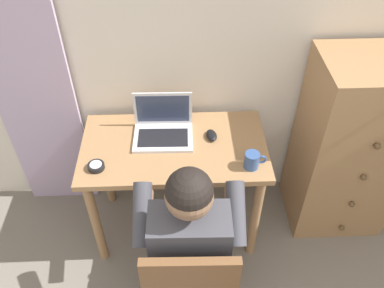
% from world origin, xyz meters
% --- Properties ---
extents(wall_back, '(4.80, 0.05, 2.50)m').
position_xyz_m(wall_back, '(0.00, 2.20, 1.25)').
color(wall_back, beige).
rests_on(wall_back, ground_plane).
extents(curtain_panel, '(0.47, 0.03, 2.29)m').
position_xyz_m(curtain_panel, '(-1.16, 2.13, 1.15)').
color(curtain_panel, '#B29EBC').
rests_on(curtain_panel, ground_plane).
extents(desk, '(1.06, 0.59, 0.74)m').
position_xyz_m(desk, '(-0.34, 1.84, 0.62)').
color(desk, '#9E754C').
rests_on(desk, ground_plane).
extents(dresser, '(0.59, 0.50, 1.23)m').
position_xyz_m(dresser, '(0.73, 1.91, 0.61)').
color(dresser, '#9E754C').
rests_on(dresser, ground_plane).
extents(chair, '(0.43, 0.41, 0.88)m').
position_xyz_m(chair, '(-0.28, 1.12, 0.49)').
color(chair, brown).
rests_on(chair, ground_plane).
extents(person_seated, '(0.54, 0.59, 1.19)m').
position_xyz_m(person_seated, '(-0.28, 1.31, 0.67)').
color(person_seated, '#33384C').
rests_on(person_seated, ground_plane).
extents(laptop, '(0.35, 0.26, 0.24)m').
position_xyz_m(laptop, '(-0.40, 1.93, 0.79)').
color(laptop, silver).
rests_on(laptop, desk).
extents(computer_mouse, '(0.07, 0.11, 0.03)m').
position_xyz_m(computer_mouse, '(-0.12, 1.89, 0.76)').
color(computer_mouse, black).
rests_on(computer_mouse, desk).
extents(desk_clock, '(0.09, 0.09, 0.03)m').
position_xyz_m(desk_clock, '(-0.76, 1.67, 0.76)').
color(desk_clock, black).
rests_on(desk_clock, desk).
extents(coffee_mug, '(0.12, 0.08, 0.09)m').
position_xyz_m(coffee_mug, '(0.07, 1.65, 0.79)').
color(coffee_mug, '#33518C').
rests_on(coffee_mug, desk).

